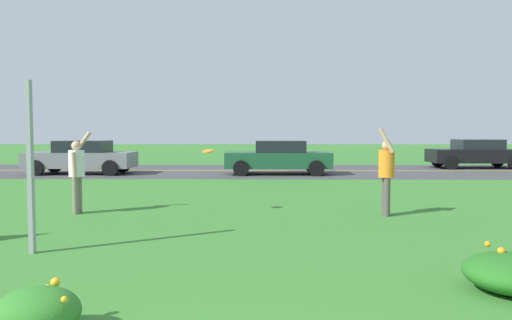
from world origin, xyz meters
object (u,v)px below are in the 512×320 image
(person_thrower_white_shirt, at_px, (77,170))
(car_dark_green_center_left, at_px, (279,157))
(sign_post_near_path, at_px, (30,167))
(frisbee_orange, at_px, (208,151))
(person_catcher_orange_shirt, at_px, (386,170))
(car_black_leftmost, at_px, (476,153))
(car_gray_center_right, at_px, (82,157))

(person_thrower_white_shirt, bearing_deg, car_dark_green_center_left, 64.35)
(sign_post_near_path, bearing_deg, frisbee_orange, 57.74)
(person_thrower_white_shirt, bearing_deg, frisbee_orange, 0.61)
(sign_post_near_path, relative_size, person_catcher_orange_shirt, 1.36)
(person_catcher_orange_shirt, bearing_deg, car_black_leftmost, 59.93)
(car_gray_center_right, bearing_deg, person_catcher_orange_shirt, -44.04)
(car_dark_green_center_left, bearing_deg, person_thrower_white_shirt, -115.65)
(car_dark_green_center_left, bearing_deg, person_catcher_orange_shirt, -78.84)
(person_thrower_white_shirt, distance_m, car_dark_green_center_left, 11.12)
(car_black_leftmost, height_order, car_dark_green_center_left, same)
(person_catcher_orange_shirt, bearing_deg, frisbee_orange, 176.91)
(person_thrower_white_shirt, xyz_separation_m, car_gray_center_right, (-3.72, 10.02, -0.24))
(sign_post_near_path, xyz_separation_m, car_dark_green_center_left, (4.13, 13.53, -0.56))
(sign_post_near_path, height_order, car_black_leftmost, sign_post_near_path)
(person_thrower_white_shirt, distance_m, car_black_leftmost, 20.22)
(frisbee_orange, bearing_deg, person_thrower_white_shirt, -179.39)
(person_thrower_white_shirt, height_order, frisbee_orange, person_thrower_white_shirt)
(car_black_leftmost, relative_size, car_gray_center_right, 1.00)
(car_black_leftmost, bearing_deg, sign_post_near_path, -129.47)
(person_thrower_white_shirt, relative_size, person_catcher_orange_shirt, 0.97)
(person_thrower_white_shirt, xyz_separation_m, person_catcher_orange_shirt, (6.82, -0.18, 0.01))
(person_catcher_orange_shirt, distance_m, frisbee_orange, 3.93)
(person_catcher_orange_shirt, distance_m, car_gray_center_right, 14.67)
(sign_post_near_path, bearing_deg, car_gray_center_right, 108.05)
(person_thrower_white_shirt, bearing_deg, car_black_leftmost, 42.68)
(person_catcher_orange_shirt, xyz_separation_m, car_gray_center_right, (-10.55, 10.20, -0.25))
(person_catcher_orange_shirt, bearing_deg, car_gray_center_right, 135.96)
(sign_post_near_path, relative_size, car_gray_center_right, 0.58)
(car_black_leftmost, bearing_deg, frisbee_orange, -131.13)
(person_thrower_white_shirt, height_order, person_catcher_orange_shirt, person_catcher_orange_shirt)
(car_black_leftmost, bearing_deg, person_catcher_orange_shirt, -120.07)
(sign_post_near_path, xyz_separation_m, car_gray_center_right, (-4.41, 13.53, -0.56))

